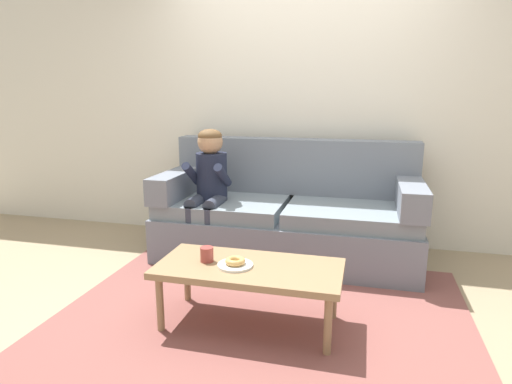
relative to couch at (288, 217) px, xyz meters
name	(u,v)px	position (x,y,z in m)	size (l,w,h in m)	color
ground	(271,300)	(0.04, -0.85, -0.35)	(10.00, 10.00, 0.00)	#9E896B
wall_back	(305,92)	(0.04, 0.55, 1.05)	(8.00, 0.10, 2.80)	silver
area_rug	(262,317)	(0.04, -1.10, -0.35)	(2.57, 2.05, 0.01)	brown
couch	(288,217)	(0.00, 0.00, 0.00)	(2.15, 0.90, 0.99)	slate
coffee_table	(249,272)	(-0.01, -1.21, 0.00)	(1.10, 0.52, 0.39)	#937551
person_child	(209,182)	(-0.63, -0.21, 0.32)	(0.34, 0.58, 1.10)	#1E2338
plate	(235,265)	(-0.09, -1.24, 0.04)	(0.21, 0.21, 0.01)	white
donut	(235,261)	(-0.09, -1.24, 0.07)	(0.12, 0.12, 0.04)	tan
mug	(207,254)	(-0.28, -1.21, 0.08)	(0.08, 0.08, 0.09)	#993D38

